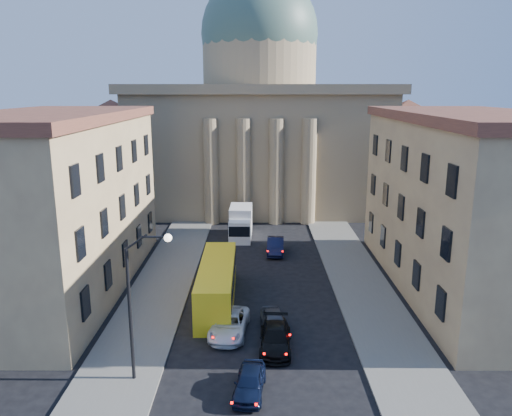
{
  "coord_description": "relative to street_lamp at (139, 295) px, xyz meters",
  "views": [
    {
      "loc": [
        -0.43,
        -17.74,
        16.39
      ],
      "look_at": [
        -0.46,
        19.34,
        7.55
      ],
      "focal_mm": 35.0,
      "sensor_mm": 36.0,
      "label": 1
    }
  ],
  "objects": [
    {
      "name": "car_left_mid",
      "position": [
        4.68,
        5.63,
        -4.57
      ],
      "size": [
        2.9,
        5.37,
        1.43
      ],
      "primitive_type": "imported",
      "rotation": [
        0.0,
        0.0,
        -0.1
      ],
      "color": "white",
      "rests_on": "ground"
    },
    {
      "name": "car_left_near",
      "position": [
        6.17,
        -1.24,
        -4.61
      ],
      "size": [
        2.02,
        4.13,
        1.36
      ],
      "primitive_type": "imported",
      "rotation": [
        0.0,
        0.0,
        -0.11
      ],
      "color": "black",
      "rests_on": "ground"
    },
    {
      "name": "sidewalk_left",
      "position": [
        -1.53,
        10.0,
        -5.21
      ],
      "size": [
        5.0,
        60.0,
        0.15
      ],
      "primitive_type": "cube",
      "color": "#615F58",
      "rests_on": "ground"
    },
    {
      "name": "building_right",
      "position": [
        23.97,
        14.0,
        2.14
      ],
      "size": [
        11.6,
        26.6,
        14.7
      ],
      "color": "tan",
      "rests_on": "ground"
    },
    {
      "name": "church",
      "position": [
        6.97,
        47.47,
        6.59
      ],
      "size": [
        68.02,
        28.76,
        36.6
      ],
      "color": "#927E5A",
      "rests_on": "ground"
    },
    {
      "name": "car_right_distant",
      "position": [
        8.49,
        23.0,
        -4.5
      ],
      "size": [
        1.9,
        4.87,
        1.58
      ],
      "primitive_type": "imported",
      "rotation": [
        0.0,
        0.0,
        -0.05
      ],
      "color": "black",
      "rests_on": "ground"
    },
    {
      "name": "street_lamp",
      "position": [
        0.0,
        0.0,
        0.0
      ],
      "size": [
        2.62,
        0.44,
        8.83
      ],
      "color": "black",
      "rests_on": "ground"
    },
    {
      "name": "box_truck",
      "position": [
        4.75,
        28.71,
        -3.68
      ],
      "size": [
        2.53,
        6.22,
        3.4
      ],
      "rotation": [
        0.0,
        0.0,
        -0.01
      ],
      "color": "white",
      "rests_on": "ground"
    },
    {
      "name": "car_right_far",
      "position": [
        7.77,
        5.95,
        -4.57
      ],
      "size": [
        2.14,
        4.35,
        1.43
      ],
      "primitive_type": "imported",
      "rotation": [
        0.0,
        0.0,
        0.11
      ],
      "color": "#494A4E",
      "rests_on": "ground"
    },
    {
      "name": "building_left",
      "position": [
        -10.03,
        14.0,
        2.14
      ],
      "size": [
        11.6,
        26.6,
        14.7
      ],
      "color": "tan",
      "rests_on": "ground"
    },
    {
      "name": "sidewalk_right",
      "position": [
        15.47,
        10.0,
        -5.21
      ],
      "size": [
        5.0,
        60.0,
        0.15
      ],
      "primitive_type": "cube",
      "color": "#615F58",
      "rests_on": "ground"
    },
    {
      "name": "city_bus",
      "position": [
        3.47,
        10.75,
        -3.56
      ],
      "size": [
        2.79,
        11.45,
        3.22
      ],
      "rotation": [
        0.0,
        0.0,
        0.01
      ],
      "color": "yellow",
      "rests_on": "ground"
    },
    {
      "name": "car_right_mid",
      "position": [
        7.77,
        3.67,
        -4.57
      ],
      "size": [
        2.22,
        5.02,
        1.43
      ],
      "primitive_type": "imported",
      "rotation": [
        0.0,
        0.0,
        -0.04
      ],
      "color": "black",
      "rests_on": "ground"
    }
  ]
}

